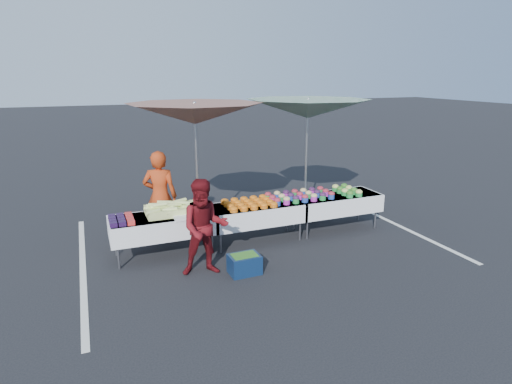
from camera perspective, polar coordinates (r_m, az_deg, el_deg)
name	(u,v)px	position (r m, az deg, el deg)	size (l,w,h in m)	color
ground	(256,241)	(8.52, 0.00, -6.49)	(80.00, 80.00, 0.00)	black
stripe_left	(83,267)	(7.98, -22.10, -9.27)	(0.10, 5.00, 0.00)	silver
stripe_right	(387,220)	(10.09, 17.13, -3.62)	(0.10, 5.00, 0.00)	silver
table_left	(163,225)	(7.85, -12.29, -4.26)	(1.86, 0.81, 0.75)	white
table_center	(256,213)	(8.31, 0.00, -2.77)	(1.86, 0.81, 0.75)	white
table_right	(335,202)	(9.11, 10.55, -1.38)	(1.86, 0.81, 0.75)	white
berry_punnets	(121,220)	(7.65, -17.54, -3.53)	(0.40, 0.54, 0.08)	black
corn_pile	(176,209)	(7.86, -10.65, -2.18)	(1.16, 0.57, 0.26)	#AACE69
plastic_bags	(183,217)	(7.56, -9.74, -3.36)	(0.30, 0.25, 0.05)	white
carrot_bowls	(249,203)	(8.19, -0.95, -1.47)	(0.95, 0.69, 0.11)	#C56215
potato_cups	(300,195)	(8.63, 5.86, -0.44)	(1.34, 0.58, 0.16)	#21419A
bean_baskets	(347,190)	(9.18, 12.02, 0.22)	(0.36, 0.68, 0.15)	#22883A
vendor	(160,196)	(8.48, -12.65, -0.58)	(0.65, 0.43, 1.79)	#A83513
customer	(205,228)	(6.95, -6.85, -4.73)	(0.78, 0.61, 1.60)	#5B0D12
umbrella_left	(195,115)	(8.33, -8.15, 10.16)	(3.27, 3.27, 2.69)	black
umbrella_right	(308,110)	(9.30, 6.92, 10.84)	(3.25, 3.25, 2.70)	black
storage_bin	(244,264)	(7.14, -1.55, -9.54)	(0.51, 0.38, 0.33)	#0C1F3F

